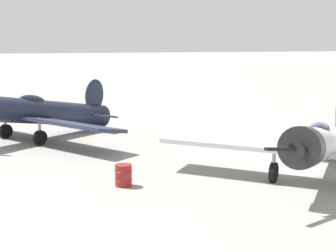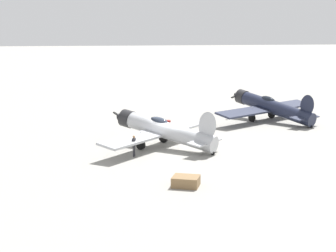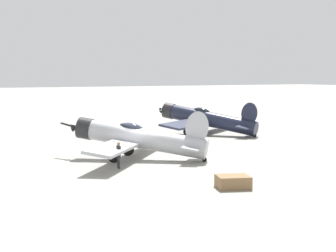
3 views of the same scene
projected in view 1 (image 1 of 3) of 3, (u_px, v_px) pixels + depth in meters
name	position (u px, v px, depth m)	size (l,w,h in m)	color
ground_plane	(321.00, 178.00, 21.38)	(400.00, 400.00, 0.00)	gray
airplane_foreground	(321.00, 145.00, 20.71)	(9.82, 10.66, 3.36)	#B7BABF
airplane_mid_apron	(38.00, 113.00, 29.52)	(11.98, 9.83, 3.21)	#1E2338
fuel_drum	(123.00, 175.00, 20.13)	(0.68, 0.68, 0.83)	maroon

